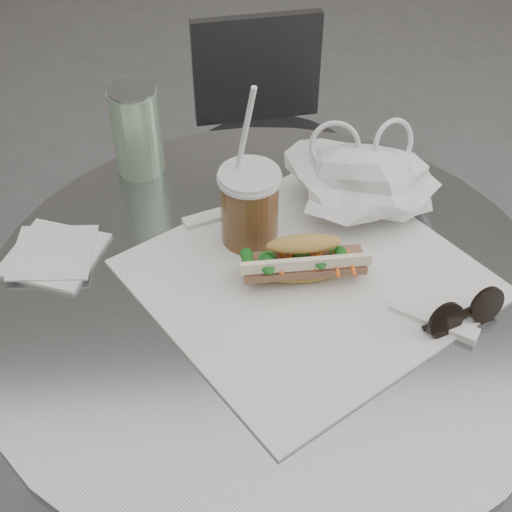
{
  "coord_description": "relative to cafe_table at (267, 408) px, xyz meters",
  "views": [
    {
      "loc": [
        -0.07,
        -0.45,
        1.41
      ],
      "look_at": [
        -0.02,
        0.21,
        0.79
      ],
      "focal_mm": 50.0,
      "sensor_mm": 36.0,
      "label": 1
    }
  ],
  "objects": [
    {
      "name": "cafe_table",
      "position": [
        0.0,
        0.0,
        0.0
      ],
      "size": [
        0.76,
        0.76,
        0.74
      ],
      "color": "slate",
      "rests_on": "ground"
    },
    {
      "name": "chair_far",
      "position": [
        0.06,
        0.72,
        -0.14
      ],
      "size": [
        0.38,
        0.4,
        0.72
      ],
      "rotation": [
        0.0,
        0.0,
        3.26
      ],
      "color": "#303032",
      "rests_on": "ground"
    },
    {
      "name": "sandwich_paper",
      "position": [
        0.05,
        0.01,
        0.28
      ],
      "size": [
        0.54,
        0.54,
        0.0
      ],
      "primitive_type": "cube",
      "rotation": [
        0.0,
        0.0,
        0.57
      ],
      "color": "white",
      "rests_on": "cafe_table"
    },
    {
      "name": "banh_mi",
      "position": [
        0.04,
        0.01,
        0.31
      ],
      "size": [
        0.2,
        0.08,
        0.07
      ],
      "rotation": [
        0.0,
        0.0,
        0.04
      ],
      "color": "#BD9347",
      "rests_on": "sandwich_paper"
    },
    {
      "name": "iced_coffee",
      "position": [
        -0.02,
        0.09,
        0.33
      ],
      "size": [
        0.09,
        0.09,
        0.25
      ],
      "color": "brown",
      "rests_on": "cafe_table"
    },
    {
      "name": "sunglasses",
      "position": [
        0.23,
        -0.08,
        0.29
      ],
      "size": [
        0.11,
        0.06,
        0.05
      ],
      "rotation": [
        0.0,
        0.0,
        0.37
      ],
      "color": "black",
      "rests_on": "cafe_table"
    },
    {
      "name": "plastic_bag",
      "position": [
        0.15,
        0.15,
        0.32
      ],
      "size": [
        0.23,
        0.19,
        0.1
      ],
      "primitive_type": null,
      "rotation": [
        0.0,
        0.0,
        0.17
      ],
      "color": "silver",
      "rests_on": "cafe_table"
    },
    {
      "name": "napkin_stack",
      "position": [
        -0.29,
        0.08,
        0.28
      ],
      "size": [
        0.15,
        0.15,
        0.01
      ],
      "color": "white",
      "rests_on": "cafe_table"
    },
    {
      "name": "drink_can",
      "position": [
        -0.18,
        0.27,
        0.34
      ],
      "size": [
        0.07,
        0.07,
        0.14
      ],
      "color": "#5FA463",
      "rests_on": "cafe_table"
    }
  ]
}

